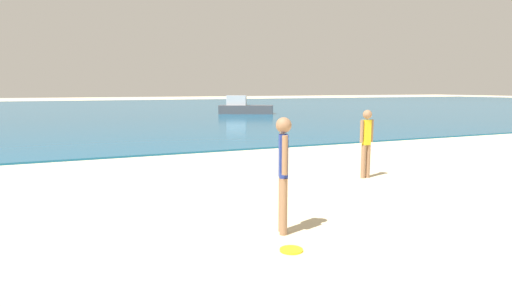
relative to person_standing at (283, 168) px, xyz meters
name	(u,v)px	position (x,y,z in m)	size (l,w,h in m)	color
water	(105,109)	(0.76, 37.67, -0.89)	(160.00, 60.00, 0.06)	#14567F
person_standing	(283,168)	(0.00, 0.00, 0.00)	(0.21, 0.35, 1.62)	#936B4C
frisbee	(291,250)	(-0.21, -0.64, -0.91)	(0.29, 0.29, 0.03)	yellow
person_distant	(366,140)	(3.43, 2.58, -0.05)	(0.35, 0.20, 1.53)	#936B4C
boat_near	(244,107)	(9.77, 25.22, -0.38)	(4.19, 3.02, 1.38)	#4C4C51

